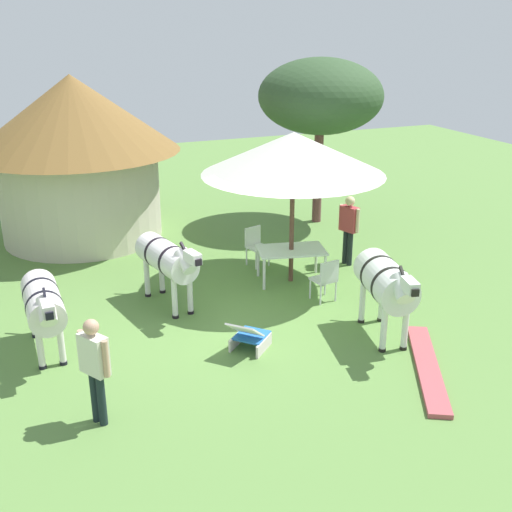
% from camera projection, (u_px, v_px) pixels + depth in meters
% --- Properties ---
extents(ground_plane, '(36.00, 36.00, 0.00)m').
position_uv_depth(ground_plane, '(235.00, 315.00, 12.35)').
color(ground_plane, '#5A833F').
extents(thatched_hut, '(5.24, 5.24, 4.16)m').
position_uv_depth(thatched_hut, '(76.00, 148.00, 15.95)').
color(thatched_hut, beige).
rests_on(thatched_hut, ground_plane).
extents(shade_umbrella, '(3.83, 3.83, 3.27)m').
position_uv_depth(shade_umbrella, '(293.00, 153.00, 12.95)').
color(shade_umbrella, brown).
rests_on(shade_umbrella, ground_plane).
extents(patio_dining_table, '(1.61, 1.19, 0.74)m').
position_uv_depth(patio_dining_table, '(291.00, 253.00, 13.71)').
color(patio_dining_table, silver).
rests_on(patio_dining_table, ground_plane).
extents(patio_chair_east_end, '(0.50, 0.48, 0.90)m').
position_uv_depth(patio_chair_east_end, '(326.00, 278.00, 12.75)').
color(patio_chair_east_end, silver).
rests_on(patio_chair_east_end, ground_plane).
extents(patio_chair_near_hut, '(0.54, 0.52, 0.90)m').
position_uv_depth(patio_chair_near_hut, '(255.00, 243.00, 14.69)').
color(patio_chair_near_hut, silver).
rests_on(patio_chair_near_hut, ground_plane).
extents(guest_beside_umbrella, '(0.33, 0.57, 1.65)m').
position_uv_depth(guest_beside_umbrella, '(349.00, 224.00, 14.53)').
color(guest_beside_umbrella, black).
rests_on(guest_beside_umbrella, ground_plane).
extents(standing_watcher, '(0.40, 0.52, 1.64)m').
position_uv_depth(standing_watcher, '(95.00, 362.00, 8.72)').
color(standing_watcher, black).
rests_on(standing_watcher, ground_plane).
extents(striped_lounge_chair, '(0.94, 0.93, 0.65)m').
position_uv_depth(striped_lounge_chair, '(249.00, 336.00, 10.97)').
color(striped_lounge_chair, blue).
rests_on(striped_lounge_chair, ground_plane).
extents(zebra_nearest_camera, '(1.01, 2.15, 1.60)m').
position_uv_depth(zebra_nearest_camera, '(386.00, 283.00, 11.13)').
color(zebra_nearest_camera, silver).
rests_on(zebra_nearest_camera, ground_plane).
extents(zebra_by_umbrella, '(0.93, 2.27, 1.54)m').
position_uv_depth(zebra_by_umbrella, '(168.00, 259.00, 12.38)').
color(zebra_by_umbrella, silver).
rests_on(zebra_by_umbrella, ground_plane).
extents(zebra_toward_hut, '(0.64, 2.28, 1.45)m').
position_uv_depth(zebra_toward_hut, '(43.00, 304.00, 10.66)').
color(zebra_toward_hut, silver).
rests_on(zebra_toward_hut, ground_plane).
extents(acacia_tree_behind_hut, '(3.34, 3.34, 4.49)m').
position_uv_depth(acacia_tree_behind_hut, '(321.00, 97.00, 16.81)').
color(acacia_tree_behind_hut, brown).
rests_on(acacia_tree_behind_hut, ground_plane).
extents(brick_patio_kerb, '(1.66, 2.63, 0.08)m').
position_uv_depth(brick_patio_kerb, '(427.00, 367.00, 10.41)').
color(brick_patio_kerb, '#A94C51').
rests_on(brick_patio_kerb, ground_plane).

